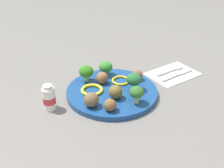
{
  "coord_description": "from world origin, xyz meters",
  "views": [
    {
      "loc": [
        -0.43,
        -0.56,
        0.45
      ],
      "look_at": [
        0.0,
        0.0,
        0.04
      ],
      "focal_mm": 43.45,
      "sensor_mm": 36.0,
      "label": 1
    }
  ],
  "objects": [
    {
      "name": "meatball_front_right",
      "position": [
        -0.02,
        -0.04,
        0.04
      ],
      "size": [
        0.04,
        0.04,
        0.04
      ],
      "primitive_type": "sphere",
      "color": "brown",
      "rests_on": "plate"
    },
    {
      "name": "meatball_center",
      "position": [
        -0.07,
        -0.08,
        0.03
      ],
      "size": [
        0.03,
        0.03,
        0.03
      ],
      "primitive_type": "sphere",
      "color": "brown",
      "rests_on": "plate"
    },
    {
      "name": "pepper_ring_back_right",
      "position": [
        0.05,
        0.02,
        0.02
      ],
      "size": [
        0.06,
        0.06,
        0.01
      ],
      "primitive_type": "torus",
      "rotation": [
        0.0,
        0.0,
        1.47
      ],
      "color": "yellow",
      "rests_on": "plate"
    },
    {
      "name": "broccoli_floret_back_right",
      "position": [
        -0.03,
        0.09,
        0.05
      ],
      "size": [
        0.05,
        0.05,
        0.05
      ],
      "color": "#90C17B",
      "rests_on": "plate"
    },
    {
      "name": "broccoli_floret_mid_left",
      "position": [
        0.01,
        -0.1,
        0.05
      ],
      "size": [
        0.04,
        0.04,
        0.05
      ],
      "color": "#ABC47B",
      "rests_on": "plate"
    },
    {
      "name": "meatball_mid_right",
      "position": [
        -0.1,
        -0.03,
        0.04
      ],
      "size": [
        0.04,
        0.04,
        0.04
      ],
      "primitive_type": "sphere",
      "color": "brown",
      "rests_on": "plate"
    },
    {
      "name": "plate",
      "position": [
        0.0,
        0.0,
        0.01
      ],
      "size": [
        0.28,
        0.28,
        0.02
      ],
      "primitive_type": "cylinder",
      "color": "navy",
      "rests_on": "ground_plane"
    },
    {
      "name": "broccoli_floret_far_rim",
      "position": [
        0.04,
        0.09,
        0.04
      ],
      "size": [
        0.05,
        0.05,
        0.05
      ],
      "color": "#95C876",
      "rests_on": "plate"
    },
    {
      "name": "knife",
      "position": [
        0.25,
        -0.05,
        0.01
      ],
      "size": [
        0.15,
        0.02,
        0.01
      ],
      "color": "silver",
      "rests_on": "napkin"
    },
    {
      "name": "napkin",
      "position": [
        0.25,
        -0.03,
        0.0
      ],
      "size": [
        0.18,
        0.13,
        0.01
      ],
      "primitive_type": "cube",
      "rotation": [
        0.0,
        0.0,
        -0.06
      ],
      "color": "white",
      "rests_on": "ground_plane"
    },
    {
      "name": "fork",
      "position": [
        0.26,
        -0.01,
        0.01
      ],
      "size": [
        0.12,
        0.02,
        0.01
      ],
      "color": "silver",
      "rests_on": "napkin"
    },
    {
      "name": "broccoli_floret_back_left",
      "position": [
        0.05,
        -0.04,
        0.05
      ],
      "size": [
        0.05,
        0.05,
        0.05
      ],
      "color": "#90BD77",
      "rests_on": "plate"
    },
    {
      "name": "pepper_ring_mid_right",
      "position": [
        -0.05,
        0.03,
        0.02
      ],
      "size": [
        0.1,
        0.1,
        0.01
      ],
      "primitive_type": "torus",
      "rotation": [
        0.0,
        0.0,
        0.93
      ],
      "color": "yellow",
      "rests_on": "plate"
    },
    {
      "name": "meatball_front_left",
      "position": [
        0.0,
        0.05,
        0.04
      ],
      "size": [
        0.04,
        0.04,
        0.04
      ],
      "primitive_type": "sphere",
      "color": "brown",
      "rests_on": "plate"
    },
    {
      "name": "ground_plane",
      "position": [
        0.0,
        0.0,
        0.0
      ],
      "size": [
        4.0,
        4.0,
        0.0
      ],
      "primitive_type": "plane",
      "color": "slate"
    },
    {
      "name": "meatball_far_rim",
      "position": [
        0.1,
        0.0,
        0.03
      ],
      "size": [
        0.03,
        0.03,
        0.03
      ],
      "primitive_type": "sphere",
      "color": "brown",
      "rests_on": "plate"
    },
    {
      "name": "yogurt_bottle",
      "position": [
        -0.19,
        0.05,
        0.03
      ],
      "size": [
        0.04,
        0.04,
        0.08
      ],
      "color": "white",
      "rests_on": "ground_plane"
    }
  ]
}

